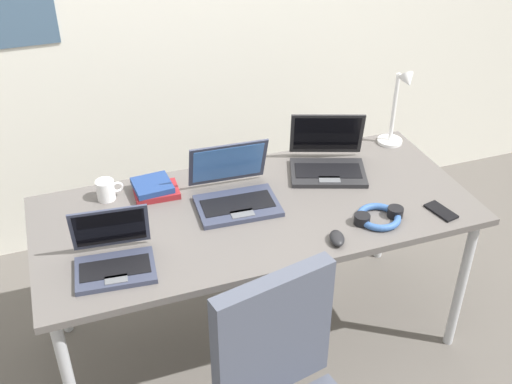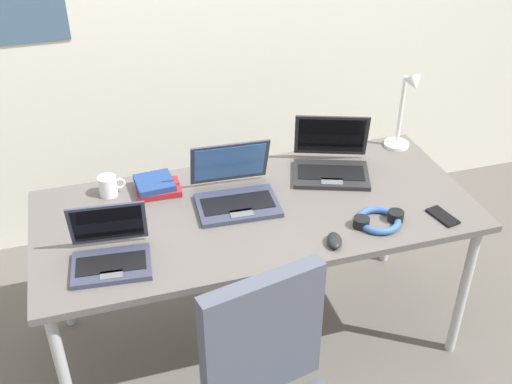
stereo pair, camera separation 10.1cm
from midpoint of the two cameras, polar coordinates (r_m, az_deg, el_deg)
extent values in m
plane|color=#56514C|center=(3.05, 0.98, -12.98)|extent=(12.00, 12.00, 0.00)
cube|color=#595451|center=(2.57, 1.13, -1.78)|extent=(1.80, 0.80, 0.03)
cylinder|color=#B2B5BA|center=(2.49, -15.91, -16.35)|extent=(0.04, 0.04, 0.71)
cylinder|color=#B2B5BA|center=(2.90, 19.41, -8.62)|extent=(0.04, 0.04, 0.71)
cylinder|color=#B2B5BA|center=(2.99, -16.68, -6.59)|extent=(0.04, 0.04, 0.71)
cylinder|color=#B2B5BA|center=(3.34, 13.12, -1.30)|extent=(0.04, 0.04, 0.71)
cylinder|color=white|center=(3.09, 13.64, 4.27)|extent=(0.12, 0.12, 0.02)
cylinder|color=white|center=(3.01, 14.08, 7.22)|extent=(0.02, 0.02, 0.34)
cylinder|color=white|center=(2.91, 14.92, 9.87)|extent=(0.01, 0.08, 0.01)
cone|color=white|center=(2.88, 15.31, 9.55)|extent=(0.07, 0.09, 0.09)
cube|color=#232326|center=(2.79, 7.92, 1.57)|extent=(0.39, 0.33, 0.02)
cube|color=black|center=(2.78, 7.93, 1.77)|extent=(0.32, 0.22, 0.00)
cube|color=#595B60|center=(2.72, 8.03, 0.95)|extent=(0.10, 0.08, 0.00)
cube|color=#232326|center=(2.85, 7.92, 5.14)|extent=(0.33, 0.18, 0.22)
cube|color=black|center=(2.85, 7.93, 5.11)|extent=(0.30, 0.15, 0.18)
cube|color=#33384C|center=(2.31, -11.86, -6.65)|extent=(0.30, 0.22, 0.02)
cube|color=black|center=(2.30, -11.89, -6.43)|extent=(0.26, 0.13, 0.00)
cube|color=#595B60|center=(2.25, -11.86, -7.45)|extent=(0.08, 0.05, 0.00)
cube|color=#33384C|center=(2.34, -12.22, -2.83)|extent=(0.29, 0.08, 0.19)
cube|color=black|center=(2.33, -12.22, -2.88)|extent=(0.26, 0.06, 0.16)
cube|color=#33384C|center=(2.56, -0.55, -1.24)|extent=(0.35, 0.25, 0.02)
cube|color=black|center=(2.56, -0.55, -1.03)|extent=(0.30, 0.14, 0.00)
cube|color=#595B60|center=(2.50, -0.16, -1.97)|extent=(0.10, 0.06, 0.00)
cube|color=#33384C|center=(2.63, -1.33, 2.73)|extent=(0.34, 0.10, 0.22)
cube|color=#3F72BF|center=(2.62, -1.31, 2.71)|extent=(0.30, 0.08, 0.18)
ellipsoid|color=black|center=(2.39, 8.41, -4.43)|extent=(0.08, 0.11, 0.03)
cube|color=black|center=(2.63, 17.78, -2.15)|extent=(0.09, 0.15, 0.01)
torus|color=#335999|center=(2.53, 12.28, -2.57)|extent=(0.18, 0.18, 0.03)
cylinder|color=black|center=(2.49, 10.77, -2.77)|extent=(0.06, 0.06, 0.04)
cylinder|color=black|center=(2.56, 13.79, -2.17)|extent=(0.06, 0.06, 0.04)
cube|color=maroon|center=(2.68, -7.87, 0.25)|extent=(0.19, 0.14, 0.03)
cube|color=navy|center=(2.68, -8.22, 0.84)|extent=(0.17, 0.17, 0.03)
cylinder|color=white|center=(2.68, -12.36, 0.52)|extent=(0.08, 0.08, 0.09)
torus|color=white|center=(2.68, -11.32, 0.76)|extent=(0.05, 0.01, 0.05)
cube|color=#474C5B|center=(2.04, 2.05, -13.14)|extent=(0.42, 0.15, 0.48)
camera|label=1|loc=(0.05, -88.85, 0.76)|focal=43.68mm
camera|label=2|loc=(0.05, 91.15, -0.76)|focal=43.68mm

